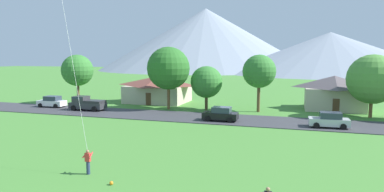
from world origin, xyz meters
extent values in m
cube|color=#38383D|center=(0.00, 29.13, 0.04)|extent=(160.00, 7.32, 0.08)
cone|color=gray|center=(24.24, 155.16, 9.33)|extent=(98.41, 98.41, 18.65)
cone|color=gray|center=(-40.89, 179.03, 17.46)|extent=(121.70, 121.70, 34.92)
cube|color=beige|center=(-12.39, 41.23, 1.44)|extent=(9.81, 7.73, 2.87)
pyramid|color=brown|center=(-12.39, 41.23, 3.67)|extent=(10.59, 8.35, 1.58)
cube|color=brown|center=(-12.39, 37.34, 1.00)|extent=(0.90, 0.06, 2.00)
cube|color=beige|center=(15.52, 41.67, 1.61)|extent=(8.06, 6.81, 3.22)
pyramid|color=#564C51|center=(15.52, 41.67, 4.11)|extent=(8.71, 7.35, 1.77)
cube|color=brown|center=(15.52, 38.25, 1.00)|extent=(0.90, 0.06, 2.00)
cylinder|color=brown|center=(5.15, 36.13, 2.00)|extent=(0.44, 0.44, 3.99)
sphere|color=#33752D|center=(5.15, 36.13, 5.74)|extent=(4.67, 4.67, 4.67)
cylinder|color=brown|center=(-7.82, 34.57, 1.86)|extent=(0.44, 0.44, 3.71)
sphere|color=#286623|center=(-7.82, 34.57, 6.07)|extent=(6.29, 6.29, 6.29)
cylinder|color=brown|center=(-24.51, 35.98, 1.78)|extent=(0.44, 0.44, 3.55)
sphere|color=#33752D|center=(-24.51, 35.98, 5.50)|extent=(5.18, 5.18, 5.18)
cylinder|color=#4C3823|center=(-2.38, 35.84, 1.17)|extent=(0.44, 0.44, 2.34)
sphere|color=#33752D|center=(-2.38, 35.84, 4.09)|extent=(4.66, 4.66, 4.66)
cylinder|color=brown|center=(19.39, 35.90, 1.29)|extent=(0.44, 0.44, 2.58)
sphere|color=#4C8938|center=(19.39, 35.90, 4.94)|extent=(6.30, 6.30, 6.30)
cube|color=black|center=(1.53, 27.74, 0.68)|extent=(4.22, 1.85, 0.80)
cube|color=#2D3847|center=(1.68, 27.73, 1.42)|extent=(2.22, 1.61, 0.68)
cylinder|color=black|center=(0.17, 26.83, 0.40)|extent=(0.64, 0.25, 0.64)
cylinder|color=black|center=(0.19, 28.67, 0.40)|extent=(0.64, 0.25, 0.64)
cylinder|color=black|center=(2.87, 26.80, 0.40)|extent=(0.64, 0.25, 0.64)
cylinder|color=black|center=(2.89, 28.64, 0.40)|extent=(0.64, 0.25, 0.64)
cube|color=#B7BCC1|center=(13.72, 27.54, 0.68)|extent=(4.28, 1.99, 0.80)
cube|color=#2D3847|center=(13.87, 27.54, 1.42)|extent=(2.27, 1.68, 0.68)
cylinder|color=black|center=(12.42, 26.56, 0.40)|extent=(0.65, 0.27, 0.64)
cylinder|color=black|center=(12.33, 28.39, 0.40)|extent=(0.65, 0.27, 0.64)
cylinder|color=black|center=(15.11, 26.68, 0.40)|extent=(0.65, 0.27, 0.64)
cylinder|color=black|center=(15.03, 28.52, 0.40)|extent=(0.65, 0.27, 0.64)
cube|color=white|center=(-25.65, 30.89, 0.68)|extent=(4.27, 1.98, 0.80)
cube|color=#2D3847|center=(-25.50, 30.90, 1.42)|extent=(2.27, 1.68, 0.68)
cylinder|color=black|center=(-26.96, 29.92, 0.40)|extent=(0.65, 0.27, 0.64)
cylinder|color=black|center=(-27.04, 31.75, 0.40)|extent=(0.65, 0.27, 0.64)
cylinder|color=black|center=(-24.27, 30.03, 0.40)|extent=(0.65, 0.27, 0.64)
cylinder|color=black|center=(-24.35, 31.87, 0.40)|extent=(0.65, 0.27, 0.64)
cube|color=#333338|center=(-18.54, 29.89, 0.75)|extent=(5.23, 2.07, 0.84)
cube|color=#333338|center=(-19.64, 29.87, 1.62)|extent=(1.92, 1.87, 0.90)
cube|color=#2D3847|center=(-19.64, 29.87, 1.89)|extent=(1.64, 1.90, 0.28)
cube|color=#28282C|center=(-17.39, 29.90, 1.35)|extent=(2.73, 2.00, 0.36)
cylinder|color=black|center=(-20.22, 28.85, 0.46)|extent=(0.76, 0.29, 0.76)
cylinder|color=black|center=(-20.25, 30.89, 0.46)|extent=(0.76, 0.29, 0.76)
cylinder|color=black|center=(-16.82, 28.89, 0.46)|extent=(0.76, 0.29, 0.76)
cylinder|color=black|center=(-16.85, 30.93, 0.46)|extent=(0.76, 0.29, 0.76)
cylinder|color=navy|center=(-2.93, 7.14, 0.44)|extent=(0.24, 0.24, 0.88)
cube|color=red|center=(-2.93, 7.14, 1.17)|extent=(0.36, 0.22, 0.58)
sphere|color=#9E7051|center=(-2.93, 7.14, 1.57)|extent=(0.21, 0.21, 0.21)
cylinder|color=red|center=(-3.15, 7.20, 1.31)|extent=(0.18, 0.55, 0.37)
cylinder|color=red|center=(-2.71, 7.20, 1.31)|extent=(0.18, 0.55, 0.37)
cylinder|color=silver|center=(-4.82, 8.42, 7.79)|extent=(3.81, 2.60, 12.49)
sphere|color=#9E7051|center=(9.07, 4.16, 1.57)|extent=(0.21, 0.21, 0.21)
sphere|color=orange|center=(-0.46, 5.92, 0.12)|extent=(0.24, 0.24, 0.24)
camera|label=1|loc=(10.18, -11.57, 7.88)|focal=31.49mm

